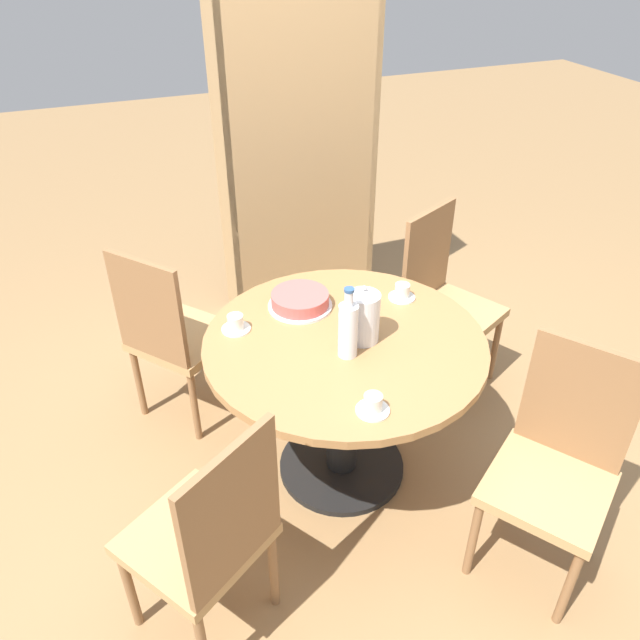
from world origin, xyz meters
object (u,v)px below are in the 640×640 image
(coffee_pot, at_px, (363,316))
(chair_a, at_px, (444,298))
(cup_c, at_px, (236,324))
(chair_c, at_px, (208,536))
(cake_main, at_px, (300,301))
(cup_b, at_px, (402,293))
(water_bottle, at_px, (348,329))
(chair_b, at_px, (173,334))
(chair_d, at_px, (557,464))
(bookshelf, at_px, (299,179))
(cup_a, at_px, (373,405))

(coffee_pot, bearing_deg, chair_a, 34.57)
(coffee_pot, relative_size, cup_c, 2.08)
(chair_c, relative_size, cup_c, 7.98)
(cake_main, bearing_deg, cup_b, -12.05)
(chair_c, distance_m, water_bottle, 0.89)
(chair_b, height_order, water_bottle, water_bottle)
(chair_d, bearing_deg, cup_b, 158.12)
(chair_a, height_order, chair_b, same)
(chair_d, height_order, bookshelf, bookshelf)
(chair_b, xyz_separation_m, cup_b, (0.97, -0.45, 0.27))
(cup_b, bearing_deg, chair_d, -77.64)
(chair_d, bearing_deg, cake_main, 178.81)
(bookshelf, distance_m, cake_main, 1.15)
(cup_c, bearing_deg, chair_a, 11.33)
(coffee_pot, bearing_deg, cup_c, 151.50)
(chair_b, height_order, cup_c, chair_b)
(coffee_pot, bearing_deg, chair_c, -146.37)
(chair_d, distance_m, bookshelf, 2.12)
(chair_a, distance_m, bookshelf, 1.09)
(cup_a, xyz_separation_m, cup_b, (0.44, 0.63, 0.00))
(bookshelf, xyz_separation_m, water_bottle, (-0.33, -1.47, -0.02))
(coffee_pot, xyz_separation_m, cup_b, (0.30, 0.22, -0.09))
(cake_main, height_order, cup_b, cup_b)
(chair_d, bearing_deg, bookshelf, 152.91)
(chair_a, xyz_separation_m, cup_b, (-0.40, -0.26, 0.27))
(chair_b, relative_size, cup_a, 7.98)
(chair_c, distance_m, cup_b, 1.33)
(cup_a, bearing_deg, cup_c, 115.67)
(chair_c, relative_size, bookshelf, 0.51)
(chair_d, relative_size, bookshelf, 0.51)
(bookshelf, xyz_separation_m, cup_c, (-0.69, -1.15, -0.11))
(chair_c, distance_m, cup_c, 0.87)
(coffee_pot, bearing_deg, cup_b, 36.88)
(cake_main, height_order, cup_c, cup_c)
(chair_c, relative_size, water_bottle, 3.19)
(chair_b, distance_m, cup_b, 1.11)
(coffee_pot, distance_m, cake_main, 0.36)
(chair_c, bearing_deg, water_bottle, -179.63)
(bookshelf, relative_size, cup_c, 15.51)
(chair_a, xyz_separation_m, coffee_pot, (-0.70, -0.48, 0.36))
(chair_a, bearing_deg, water_bottle, -171.64)
(cup_b, distance_m, cup_c, 0.76)
(chair_a, relative_size, water_bottle, 3.19)
(cake_main, relative_size, cup_b, 2.34)
(cup_b, relative_size, cup_c, 1.00)
(chair_b, bearing_deg, chair_a, -136.69)
(cup_c, bearing_deg, chair_d, -44.13)
(bookshelf, relative_size, cake_main, 6.64)
(cup_b, bearing_deg, chair_b, 155.10)
(cake_main, bearing_deg, chair_d, -56.95)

